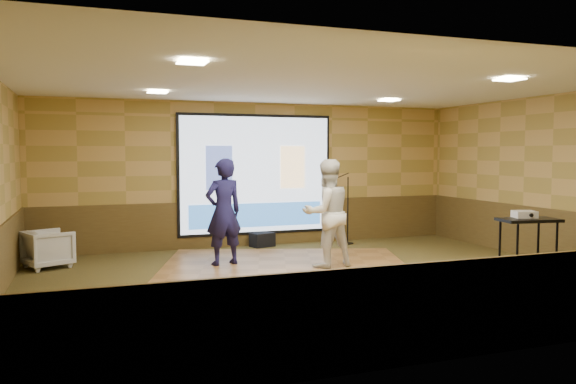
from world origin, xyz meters
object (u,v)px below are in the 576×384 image
object	(u,v)px
player_right	(327,213)
projector	(524,214)
player_left	(224,212)
duffel_bag	(262,240)
projector_screen	(256,176)
av_table	(528,237)
mic_stand	(345,221)
dance_floor	(285,265)
banquet_chair	(48,249)

from	to	relation	value
player_right	projector	world-z (taller)	player_right
projector	player_left	bearing A→B (deg)	167.93
projector	duffel_bag	bearing A→B (deg)	143.86
duffel_bag	projector_screen	bearing A→B (deg)	110.24
av_table	projector	bearing A→B (deg)	88.48
player_left	projector	world-z (taller)	player_left
player_left	duffel_bag	world-z (taller)	player_left
player_left	projector	xyz separation A→B (m)	(4.22, -2.45, 0.05)
player_right	mic_stand	size ratio (longest dim) A/B	1.17
projector	duffel_bag	size ratio (longest dim) A/B	0.70
dance_floor	projector	bearing A→B (deg)	-32.84
player_right	av_table	world-z (taller)	player_right
player_right	av_table	xyz separation A→B (m)	(2.62, -1.78, -0.28)
av_table	player_left	bearing A→B (deg)	148.90
dance_floor	banquet_chair	bearing A→B (deg)	162.04
player_right	banquet_chair	xyz separation A→B (m)	(-4.45, 1.64, -0.61)
mic_stand	dance_floor	bearing A→B (deg)	-156.95
projector	mic_stand	bearing A→B (deg)	125.50
player_left	av_table	distance (m)	4.94
projector_screen	duffel_bag	size ratio (longest dim) A/B	7.12
projector_screen	projector	size ratio (longest dim) A/B	10.24
dance_floor	player_left	distance (m)	1.41
av_table	projector	world-z (taller)	projector
player_right	player_left	bearing A→B (deg)	-30.59
av_table	mic_stand	bearing A→B (deg)	107.05
dance_floor	duffel_bag	distance (m)	2.09
player_left	mic_stand	size ratio (longest dim) A/B	1.17
av_table	mic_stand	distance (m)	4.17
projector_screen	av_table	xyz separation A→B (m)	(3.07, -4.44, -0.82)
dance_floor	av_table	xyz separation A→B (m)	(3.22, -2.18, 0.64)
banquet_chair	av_table	bearing A→B (deg)	-140.32
dance_floor	banquet_chair	world-z (taller)	banquet_chair
av_table	player_right	bearing A→B (deg)	145.75
player_left	player_right	xyz separation A→B (m)	(1.60, -0.76, -0.01)
player_right	projector	bearing A→B (deg)	142.15
projector_screen	dance_floor	world-z (taller)	projector_screen
projector	mic_stand	size ratio (longest dim) A/B	0.21
projector	dance_floor	bearing A→B (deg)	165.17
banquet_chair	dance_floor	bearing A→B (deg)	-132.41
player_left	duffel_bag	size ratio (longest dim) A/B	3.93
dance_floor	mic_stand	xyz separation A→B (m)	(2.00, 1.80, 0.48)
mic_stand	banquet_chair	world-z (taller)	mic_stand
player_right	av_table	bearing A→B (deg)	140.60
mic_stand	banquet_chair	size ratio (longest dim) A/B	2.19
projector_screen	av_table	world-z (taller)	projector_screen
dance_floor	player_right	size ratio (longest dim) A/B	2.30
player_left	av_table	size ratio (longest dim) A/B	1.94
mic_stand	duffel_bag	xyz separation A→B (m)	(-1.78, 0.27, -0.35)
av_table	duffel_bag	xyz separation A→B (m)	(-3.00, 4.26, -0.51)
av_table	banquet_chair	bearing A→B (deg)	154.13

